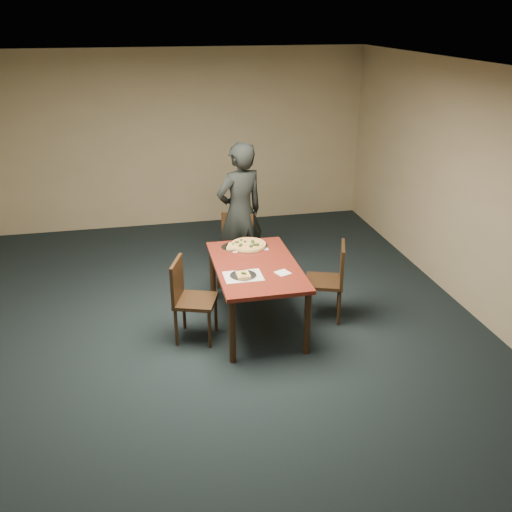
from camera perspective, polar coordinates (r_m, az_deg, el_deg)
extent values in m
plane|color=black|center=(6.15, -3.36, -9.18)|extent=(8.00, 8.00, 0.00)
plane|color=tan|center=(9.35, -7.52, 11.45)|extent=(6.00, 0.00, 6.00)
plane|color=tan|center=(6.63, 22.96, 4.81)|extent=(0.00, 8.00, 8.00)
plane|color=white|center=(5.21, -4.11, 17.77)|extent=(8.00, 8.00, 0.00)
cube|color=#561811|center=(6.23, 0.00, -1.03)|extent=(0.90, 1.50, 0.04)
cylinder|color=black|center=(5.74, -2.37, -7.58)|extent=(0.07, 0.07, 0.70)
cylinder|color=black|center=(6.95, -4.35, -1.83)|extent=(0.07, 0.07, 0.70)
cylinder|color=black|center=(5.90, 5.16, -6.73)|extent=(0.07, 0.07, 0.70)
cylinder|color=black|center=(7.08, 1.91, -1.26)|extent=(0.07, 0.07, 0.70)
cube|color=black|center=(7.31, -2.14, 0.38)|extent=(0.55, 0.55, 0.04)
cylinder|color=black|center=(7.28, -3.80, -1.77)|extent=(0.04, 0.04, 0.43)
cylinder|color=black|center=(7.60, -3.14, -0.64)|extent=(0.04, 0.04, 0.43)
cylinder|color=black|center=(7.21, -1.02, -2.00)|extent=(0.04, 0.04, 0.43)
cylinder|color=black|center=(7.53, -0.48, -0.84)|extent=(0.04, 0.04, 0.43)
cube|color=black|center=(7.39, -1.85, 2.66)|extent=(0.40, 0.19, 0.44)
cube|color=black|center=(6.13, -6.07, -4.50)|extent=(0.53, 0.53, 0.04)
cylinder|color=black|center=(6.06, -4.67, -7.36)|extent=(0.04, 0.04, 0.43)
cylinder|color=black|center=(6.14, -7.99, -7.11)|extent=(0.04, 0.04, 0.43)
cylinder|color=black|center=(6.37, -4.04, -5.72)|extent=(0.04, 0.04, 0.43)
cylinder|color=black|center=(6.44, -7.21, -5.50)|extent=(0.04, 0.04, 0.43)
cube|color=black|center=(6.07, -7.92, -2.38)|extent=(0.17, 0.41, 0.44)
cube|color=black|center=(6.57, 6.84, -2.55)|extent=(0.54, 0.54, 0.04)
cylinder|color=black|center=(6.84, 5.26, -3.59)|extent=(0.04, 0.04, 0.43)
cylinder|color=black|center=(6.84, 8.28, -3.74)|extent=(0.04, 0.04, 0.43)
cylinder|color=black|center=(6.52, 5.12, -5.01)|extent=(0.04, 0.04, 0.43)
cylinder|color=black|center=(6.52, 8.29, -5.18)|extent=(0.04, 0.04, 0.43)
cube|color=black|center=(6.47, 8.62, -0.72)|extent=(0.17, 0.41, 0.44)
imported|color=black|center=(7.33, -1.60, 4.34)|extent=(0.78, 0.65, 1.83)
cube|color=white|center=(6.70, -0.77, 1.00)|extent=(0.42, 0.32, 0.00)
cube|color=white|center=(5.95, -1.29, -2.02)|extent=(0.40, 0.30, 0.00)
cylinder|color=silver|center=(6.70, -0.77, 1.05)|extent=(0.45, 0.45, 0.01)
cylinder|color=#DAB053|center=(6.70, -0.77, 1.18)|extent=(0.41, 0.41, 0.02)
cylinder|color=#FFE585|center=(6.69, -0.77, 1.29)|extent=(0.36, 0.36, 0.01)
sphere|color=#183A12|center=(6.56, -0.50, 1.00)|extent=(0.04, 0.04, 0.04)
sphere|color=#183A12|center=(6.76, -1.50, 1.63)|extent=(0.03, 0.03, 0.03)
sphere|color=#183A12|center=(6.69, -1.85, 1.40)|extent=(0.03, 0.03, 0.03)
sphere|color=#183A12|center=(6.68, -0.31, 1.38)|extent=(0.03, 0.03, 0.03)
sphere|color=#183A12|center=(6.61, -1.51, 1.14)|extent=(0.03, 0.03, 0.03)
sphere|color=#183A12|center=(6.59, -1.60, 1.07)|extent=(0.04, 0.04, 0.04)
sphere|color=#183A12|center=(6.70, -1.11, 1.45)|extent=(0.03, 0.03, 0.03)
sphere|color=#183A12|center=(6.70, -0.34, 1.47)|extent=(0.04, 0.04, 0.04)
sphere|color=#183A12|center=(6.61, -0.19, 1.15)|extent=(0.04, 0.04, 0.04)
sphere|color=#183A12|center=(6.60, 0.14, 1.14)|extent=(0.04, 0.04, 0.04)
sphere|color=#183A12|center=(6.69, -0.39, 1.40)|extent=(0.03, 0.03, 0.03)
cylinder|color=silver|center=(5.95, -1.29, -1.96)|extent=(0.28, 0.28, 0.01)
cube|color=#DAB053|center=(5.95, -1.30, -1.85)|extent=(0.13, 0.17, 0.02)
cube|color=#FFE585|center=(5.94, -1.30, -1.75)|extent=(0.10, 0.14, 0.01)
sphere|color=#183A12|center=(5.92, -1.33, -1.72)|extent=(0.03, 0.03, 0.03)
sphere|color=#183A12|center=(5.91, -1.08, -1.77)|extent=(0.03, 0.03, 0.03)
cylinder|color=silver|center=(6.67, -2.29, 0.90)|extent=(0.28, 0.28, 0.01)
cube|color=#DAB053|center=(6.67, -2.30, 1.01)|extent=(0.18, 0.20, 0.02)
cube|color=#FFE585|center=(6.66, -2.30, 1.09)|extent=(0.14, 0.17, 0.01)
sphere|color=#183A12|center=(6.66, -2.29, 1.20)|extent=(0.03, 0.03, 0.03)
sphere|color=#183A12|center=(6.70, -2.04, 1.35)|extent=(0.03, 0.03, 0.03)
cube|color=white|center=(6.03, 2.70, -1.69)|extent=(0.18, 0.18, 0.01)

